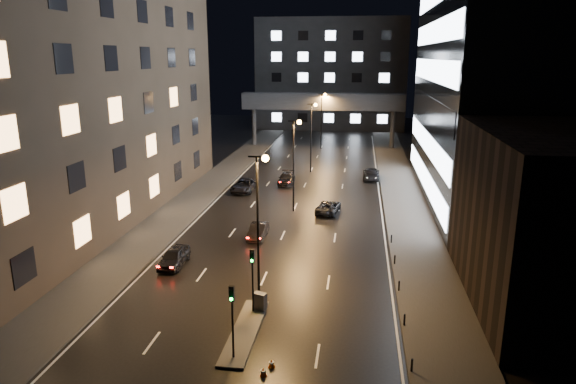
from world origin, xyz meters
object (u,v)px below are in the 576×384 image
(car_toward_b, at_px, (371,173))
(utility_cabinet, at_px, (260,301))
(car_away_a, at_px, (174,257))
(car_away_d, at_px, (287,179))
(car_away_c, at_px, (245,185))
(car_toward_a, at_px, (328,207))
(car_away_b, at_px, (258,231))

(car_toward_b, height_order, utility_cabinet, car_toward_b)
(car_away_a, bearing_deg, utility_cabinet, -38.80)
(car_away_d, relative_size, utility_cabinet, 4.30)
(car_away_d, distance_m, utility_cabinet, 35.65)
(car_away_c, height_order, utility_cabinet, car_away_c)
(car_toward_a, bearing_deg, car_away_d, -54.94)
(car_toward_a, relative_size, car_toward_b, 0.87)
(car_away_c, bearing_deg, car_away_a, -87.76)
(car_away_c, distance_m, utility_cabinet, 31.93)
(car_away_c, distance_m, car_toward_b, 18.45)
(car_away_b, xyz_separation_m, car_away_c, (-5.05, 16.75, 0.10))
(car_away_a, distance_m, car_away_b, 9.28)
(car_toward_b, bearing_deg, car_away_a, 64.51)
(car_away_c, height_order, car_toward_b, car_toward_b)
(car_away_c, bearing_deg, car_toward_a, -31.35)
(utility_cabinet, bearing_deg, car_toward_b, 97.87)
(car_away_c, distance_m, car_toward_a, 13.58)
(car_away_b, distance_m, car_away_d, 21.33)
(car_away_d, relative_size, car_toward_a, 1.04)
(car_away_a, bearing_deg, car_away_c, 88.44)
(car_toward_a, xyz_separation_m, car_toward_b, (4.94, 16.77, 0.13))
(car_away_c, height_order, car_away_d, car_away_c)
(car_away_a, relative_size, utility_cabinet, 3.75)
(car_away_c, bearing_deg, utility_cabinet, -72.09)
(car_toward_b, bearing_deg, car_toward_a, 74.65)
(car_away_b, height_order, car_toward_a, car_away_b)
(car_toward_a, distance_m, utility_cabinet, 23.38)
(car_away_c, xyz_separation_m, car_toward_b, (16.09, 9.02, 0.03))
(car_toward_a, bearing_deg, car_away_a, 62.30)
(car_away_b, height_order, car_away_c, car_away_c)
(car_away_b, relative_size, car_away_d, 0.82)
(utility_cabinet, bearing_deg, car_away_c, 123.82)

